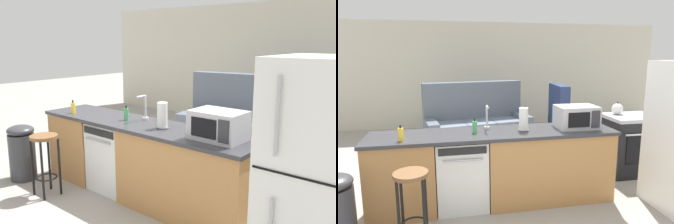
# 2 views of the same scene
# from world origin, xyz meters

# --- Properties ---
(ground_plane) EXTENTS (24.00, 24.00, 0.00)m
(ground_plane) POSITION_xyz_m (0.00, 0.00, 0.00)
(ground_plane) COLOR gray
(wall_back) EXTENTS (10.00, 0.06, 2.60)m
(wall_back) POSITION_xyz_m (0.30, 4.20, 1.30)
(wall_back) COLOR beige
(wall_back) RESTS_ON ground_plane
(kitchen_counter) EXTENTS (2.94, 0.66, 0.90)m
(kitchen_counter) POSITION_xyz_m (0.24, 0.00, 0.42)
(kitchen_counter) COLOR #B77F47
(kitchen_counter) RESTS_ON ground_plane
(dishwasher) EXTENTS (0.58, 0.61, 0.84)m
(dishwasher) POSITION_xyz_m (-0.25, -0.00, 0.42)
(dishwasher) COLOR white
(dishwasher) RESTS_ON ground_plane
(stove_range) EXTENTS (0.76, 0.68, 0.90)m
(stove_range) POSITION_xyz_m (2.35, 0.55, 0.45)
(stove_range) COLOR black
(stove_range) RESTS_ON ground_plane
(microwave) EXTENTS (0.50, 0.37, 0.28)m
(microwave) POSITION_xyz_m (1.19, -0.00, 1.04)
(microwave) COLOR #B7B7BC
(microwave) RESTS_ON kitchen_counter
(sink_faucet) EXTENTS (0.07, 0.18, 0.30)m
(sink_faucet) POSITION_xyz_m (0.08, 0.14, 1.03)
(sink_faucet) COLOR silver
(sink_faucet) RESTS_ON kitchen_counter
(paper_towel_roll) EXTENTS (0.14, 0.14, 0.28)m
(paper_towel_roll) POSITION_xyz_m (0.50, -0.02, 1.04)
(paper_towel_roll) COLOR #4C4C51
(paper_towel_roll) RESTS_ON kitchen_counter
(soap_bottle) EXTENTS (0.06, 0.06, 0.18)m
(soap_bottle) POSITION_xyz_m (-0.09, 0.00, 0.97)
(soap_bottle) COLOR #4CB266
(soap_bottle) RESTS_ON kitchen_counter
(dish_soap_bottle) EXTENTS (0.06, 0.06, 0.18)m
(dish_soap_bottle) POSITION_xyz_m (-0.89, -0.18, 0.97)
(dish_soap_bottle) COLOR yellow
(dish_soap_bottle) RESTS_ON kitchen_counter
(kettle) EXTENTS (0.21, 0.17, 0.19)m
(kettle) POSITION_xyz_m (2.18, 0.68, 0.99)
(kettle) COLOR silver
(kettle) RESTS_ON stove_range
(bar_stool) EXTENTS (0.32, 0.32, 0.74)m
(bar_stool) POSITION_xyz_m (-0.75, -0.70, 0.54)
(bar_stool) COLOR brown
(bar_stool) RESTS_ON ground_plane
(couch) EXTENTS (2.12, 1.22, 1.27)m
(couch) POSITION_xyz_m (0.18, 2.40, 0.39)
(couch) COLOR #515B6B
(couch) RESTS_ON ground_plane
(armchair) EXTENTS (0.86, 0.91, 1.20)m
(armchair) POSITION_xyz_m (2.09, 2.35, 0.35)
(armchair) COLOR navy
(armchair) RESTS_ON ground_plane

